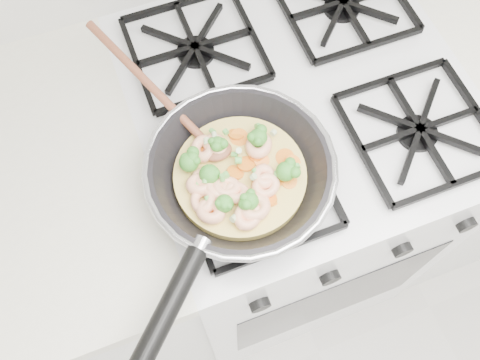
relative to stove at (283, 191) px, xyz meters
name	(u,v)px	position (x,y,z in m)	size (l,w,h in m)	color
stove	(283,191)	(0.00, 0.00, 0.00)	(0.60, 0.60, 0.92)	white
skillet	(237,176)	(-0.18, -0.14, 0.50)	(0.40, 0.57, 0.10)	black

